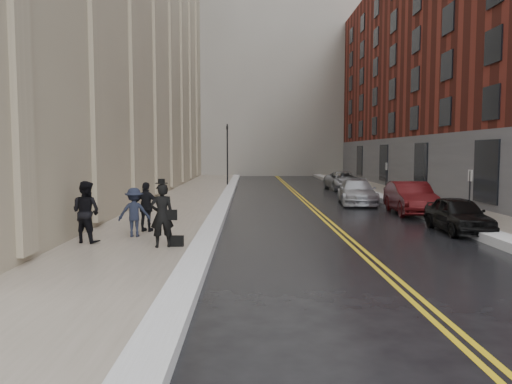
{
  "coord_description": "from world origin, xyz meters",
  "views": [
    {
      "loc": [
        -0.84,
        -11.49,
        2.95
      ],
      "look_at": [
        -0.59,
        5.03,
        1.6
      ],
      "focal_mm": 35.0,
      "sensor_mm": 36.0,
      "label": 1
    }
  ],
  "objects_px": {
    "pedestrian_main": "(162,215)",
    "pedestrian_b": "(134,212)",
    "car_silver_near": "(357,192)",
    "car_maroon": "(410,198)",
    "car_silver_far": "(344,181)",
    "pedestrian_a": "(86,212)",
    "pedestrian_c": "(147,207)",
    "car_black": "(458,215)"
  },
  "relations": [
    {
      "from": "car_silver_far",
      "to": "pedestrian_main",
      "type": "xyz_separation_m",
      "value": [
        -9.85,
        -23.41,
        0.38
      ]
    },
    {
      "from": "car_black",
      "to": "car_silver_near",
      "type": "bearing_deg",
      "value": 100.57
    },
    {
      "from": "car_silver_far",
      "to": "pedestrian_c",
      "type": "relative_size",
      "value": 2.92
    },
    {
      "from": "car_silver_near",
      "to": "pedestrian_a",
      "type": "distance_m",
      "value": 16.55
    },
    {
      "from": "car_maroon",
      "to": "pedestrian_main",
      "type": "height_order",
      "value": "pedestrian_main"
    },
    {
      "from": "car_black",
      "to": "pedestrian_a",
      "type": "relative_size",
      "value": 2.01
    },
    {
      "from": "pedestrian_b",
      "to": "pedestrian_c",
      "type": "xyz_separation_m",
      "value": [
        0.2,
        1.02,
        0.06
      ]
    },
    {
      "from": "pedestrian_a",
      "to": "pedestrian_c",
      "type": "bearing_deg",
      "value": -104.21
    },
    {
      "from": "pedestrian_b",
      "to": "pedestrian_c",
      "type": "distance_m",
      "value": 1.05
    },
    {
      "from": "pedestrian_main",
      "to": "car_black",
      "type": "bearing_deg",
      "value": -178.14
    },
    {
      "from": "pedestrian_c",
      "to": "pedestrian_main",
      "type": "bearing_deg",
      "value": 122.63
    },
    {
      "from": "pedestrian_main",
      "to": "pedestrian_a",
      "type": "xyz_separation_m",
      "value": [
        -2.46,
        0.78,
        0.01
      ]
    },
    {
      "from": "pedestrian_main",
      "to": "pedestrian_b",
      "type": "distance_m",
      "value": 2.21
    },
    {
      "from": "car_maroon",
      "to": "pedestrian_a",
      "type": "height_order",
      "value": "pedestrian_a"
    },
    {
      "from": "pedestrian_main",
      "to": "pedestrian_a",
      "type": "bearing_deg",
      "value": -34.36
    },
    {
      "from": "car_silver_near",
      "to": "pedestrian_c",
      "type": "height_order",
      "value": "pedestrian_c"
    },
    {
      "from": "car_silver_near",
      "to": "pedestrian_c",
      "type": "bearing_deg",
      "value": -127.82
    },
    {
      "from": "pedestrian_a",
      "to": "car_maroon",
      "type": "bearing_deg",
      "value": -127.22
    },
    {
      "from": "car_silver_near",
      "to": "car_silver_far",
      "type": "distance_m",
      "value": 10.37
    },
    {
      "from": "car_silver_far",
      "to": "car_silver_near",
      "type": "bearing_deg",
      "value": -100.48
    },
    {
      "from": "pedestrian_main",
      "to": "car_silver_near",
      "type": "bearing_deg",
      "value": -139.98
    },
    {
      "from": "car_black",
      "to": "pedestrian_c",
      "type": "distance_m",
      "value": 11.22
    },
    {
      "from": "pedestrian_c",
      "to": "car_silver_far",
      "type": "bearing_deg",
      "value": -105.07
    },
    {
      "from": "car_black",
      "to": "car_silver_far",
      "type": "xyz_separation_m",
      "value": [
        -0.32,
        19.97,
        0.05
      ]
    },
    {
      "from": "pedestrian_b",
      "to": "car_silver_near",
      "type": "bearing_deg",
      "value": -137.4
    },
    {
      "from": "car_silver_near",
      "to": "car_silver_far",
      "type": "relative_size",
      "value": 0.94
    },
    {
      "from": "car_silver_near",
      "to": "car_maroon",
      "type": "bearing_deg",
      "value": -64.2
    },
    {
      "from": "pedestrian_a",
      "to": "pedestrian_c",
      "type": "xyz_separation_m",
      "value": [
        1.43,
        2.08,
        -0.08
      ]
    },
    {
      "from": "car_black",
      "to": "pedestrian_c",
      "type": "xyz_separation_m",
      "value": [
        -11.2,
        -0.57,
        0.37
      ]
    },
    {
      "from": "car_silver_far",
      "to": "pedestrian_a",
      "type": "relative_size",
      "value": 2.67
    },
    {
      "from": "car_black",
      "to": "pedestrian_main",
      "type": "distance_m",
      "value": 10.74
    },
    {
      "from": "car_silver_far",
      "to": "pedestrian_main",
      "type": "distance_m",
      "value": 25.4
    },
    {
      "from": "car_silver_near",
      "to": "pedestrian_main",
      "type": "xyz_separation_m",
      "value": [
        -8.57,
        -13.11,
        0.4
      ]
    },
    {
      "from": "pedestrian_main",
      "to": "car_maroon",
      "type": "bearing_deg",
      "value": -155.84
    },
    {
      "from": "pedestrian_main",
      "to": "pedestrian_b",
      "type": "bearing_deg",
      "value": -73.08
    },
    {
      "from": "pedestrian_b",
      "to": "pedestrian_c",
      "type": "height_order",
      "value": "pedestrian_c"
    },
    {
      "from": "car_silver_near",
      "to": "pedestrian_a",
      "type": "xyz_separation_m",
      "value": [
        -11.03,
        -12.33,
        0.41
      ]
    },
    {
      "from": "car_silver_near",
      "to": "pedestrian_b",
      "type": "height_order",
      "value": "pedestrian_b"
    },
    {
      "from": "pedestrian_main",
      "to": "pedestrian_c",
      "type": "xyz_separation_m",
      "value": [
        -1.03,
        2.86,
        -0.07
      ]
    },
    {
      "from": "car_maroon",
      "to": "pedestrian_main",
      "type": "bearing_deg",
      "value": -135.56
    },
    {
      "from": "car_maroon",
      "to": "car_silver_near",
      "type": "distance_m",
      "value": 4.57
    },
    {
      "from": "pedestrian_b",
      "to": "pedestrian_a",
      "type": "bearing_deg",
      "value": 34.19
    }
  ]
}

